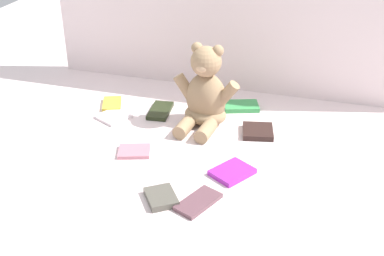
% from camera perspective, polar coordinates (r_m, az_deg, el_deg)
% --- Properties ---
extents(ground_plane, '(3.20, 3.20, 0.00)m').
position_cam_1_polar(ground_plane, '(1.63, 1.31, -1.50)').
color(ground_plane, silver).
extents(teddy_bear, '(0.24, 0.21, 0.28)m').
position_cam_1_polar(teddy_bear, '(1.70, 1.50, 3.69)').
color(teddy_bear, '#9E7F5B').
rests_on(teddy_bear, ground_plane).
extents(book_case_0, '(0.12, 0.12, 0.02)m').
position_cam_1_polar(book_case_0, '(1.37, -3.51, -7.85)').
color(book_case_0, '#504D44').
rests_on(book_case_0, ground_plane).
extents(book_case_1, '(0.10, 0.12, 0.01)m').
position_cam_1_polar(book_case_1, '(1.88, -9.03, 2.70)').
color(book_case_1, gold).
rests_on(book_case_1, ground_plane).
extents(book_case_2, '(0.12, 0.11, 0.01)m').
position_cam_1_polar(book_case_2, '(1.58, -6.56, -2.64)').
color(book_case_2, '#B87080').
rests_on(book_case_2, ground_plane).
extents(book_case_3, '(0.13, 0.13, 0.01)m').
position_cam_1_polar(book_case_3, '(1.80, -8.89, 1.28)').
color(book_case_3, white).
rests_on(book_case_3, ground_plane).
extents(book_case_4, '(0.12, 0.12, 0.02)m').
position_cam_1_polar(book_case_4, '(1.69, 7.46, -0.38)').
color(book_case_4, black).
rests_on(book_case_4, ground_plane).
extents(book_case_5, '(0.14, 0.15, 0.02)m').
position_cam_1_polar(book_case_5, '(1.47, 4.57, -4.98)').
color(book_case_5, purple).
rests_on(book_case_5, ground_plane).
extents(book_case_6, '(0.11, 0.15, 0.01)m').
position_cam_1_polar(book_case_6, '(1.35, 0.71, -8.37)').
color(book_case_6, brown).
rests_on(book_case_6, ground_plane).
extents(book_case_7, '(0.08, 0.14, 0.01)m').
position_cam_1_polar(book_case_7, '(1.81, -3.62, 1.97)').
color(book_case_7, '#252D18').
rests_on(book_case_7, ground_plane).
extents(book_case_8, '(0.14, 0.12, 0.02)m').
position_cam_1_polar(book_case_8, '(1.85, 5.60, 2.47)').
color(book_case_8, '#389750').
rests_on(book_case_8, ground_plane).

